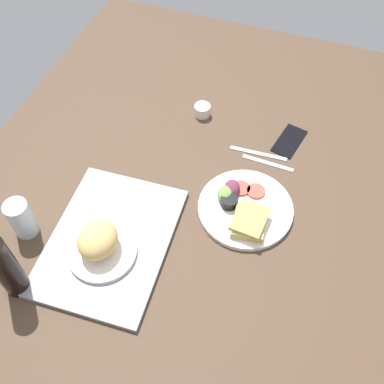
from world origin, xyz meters
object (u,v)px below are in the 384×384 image
(espresso_cup, at_px, (202,110))
(fork, at_px, (268,163))
(bread_plate_near, at_px, (99,244))
(serving_tray, at_px, (110,241))
(plate_with_salad, at_px, (244,208))
(cell_phone, at_px, (289,141))
(drinking_glass, at_px, (21,219))
(knife, at_px, (258,153))
(soda_bottle, at_px, (6,268))

(espresso_cup, distance_m, fork, 0.31)
(bread_plate_near, xyz_separation_m, espresso_cup, (0.62, -0.08, -0.04))
(serving_tray, height_order, plate_with_salad, plate_with_salad)
(espresso_cup, height_order, cell_phone, espresso_cup)
(drinking_glass, xyz_separation_m, knife, (0.51, -0.56, -0.06))
(serving_tray, relative_size, cell_phone, 3.13)
(soda_bottle, xyz_separation_m, espresso_cup, (0.78, -0.25, -0.09))
(fork, height_order, knife, same)
(drinking_glass, distance_m, cell_phone, 0.88)
(soda_bottle, relative_size, espresso_cup, 3.95)
(bread_plate_near, distance_m, plate_with_salad, 0.43)
(plate_with_salad, distance_m, espresso_cup, 0.43)
(plate_with_salad, xyz_separation_m, cell_phone, (0.32, -0.07, -0.01))
(espresso_cup, relative_size, knife, 0.29)
(cell_phone, bearing_deg, soda_bottle, 155.48)
(fork, distance_m, knife, 0.05)
(soda_bottle, bearing_deg, serving_tray, -39.75)
(bread_plate_near, relative_size, soda_bottle, 0.87)
(drinking_glass, bearing_deg, serving_tray, -79.53)
(fork, bearing_deg, plate_with_salad, 85.15)
(drinking_glass, height_order, espresso_cup, drinking_glass)
(plate_with_salad, bearing_deg, knife, 3.84)
(soda_bottle, distance_m, knife, 0.84)
(drinking_glass, relative_size, soda_bottle, 0.57)
(serving_tray, bearing_deg, plate_with_salad, -54.98)
(serving_tray, xyz_separation_m, plate_with_salad, (0.23, -0.33, 0.01))
(drinking_glass, xyz_separation_m, soda_bottle, (-0.16, -0.07, 0.05))
(bread_plate_near, relative_size, espresso_cup, 3.44)
(fork, height_order, cell_phone, cell_phone)
(soda_bottle, height_order, knife, soda_bottle)
(espresso_cup, bearing_deg, knife, -115.30)
(drinking_glass, bearing_deg, fork, -51.07)
(espresso_cup, bearing_deg, plate_with_salad, -144.31)
(espresso_cup, xyz_separation_m, cell_phone, (-0.02, -0.32, -0.02))
(plate_with_salad, relative_size, espresso_cup, 5.08)
(bread_plate_near, bearing_deg, cell_phone, -34.05)
(cell_phone, bearing_deg, serving_tray, 156.65)
(bread_plate_near, height_order, knife, bread_plate_near)
(serving_tray, distance_m, fork, 0.56)
(espresso_cup, relative_size, cell_phone, 0.39)
(serving_tray, distance_m, plate_with_salad, 0.40)
(plate_with_salad, height_order, drinking_glass, drinking_glass)
(plate_with_salad, height_order, knife, plate_with_salad)
(soda_bottle, height_order, espresso_cup, soda_bottle)
(fork, bearing_deg, cell_phone, -108.77)
(serving_tray, relative_size, espresso_cup, 8.04)
(espresso_cup, distance_m, knife, 0.26)
(bread_plate_near, xyz_separation_m, drinking_glass, (-0.00, 0.24, 0.01))
(drinking_glass, xyz_separation_m, fork, (0.48, -0.60, -0.06))
(serving_tray, bearing_deg, cell_phone, -35.61)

